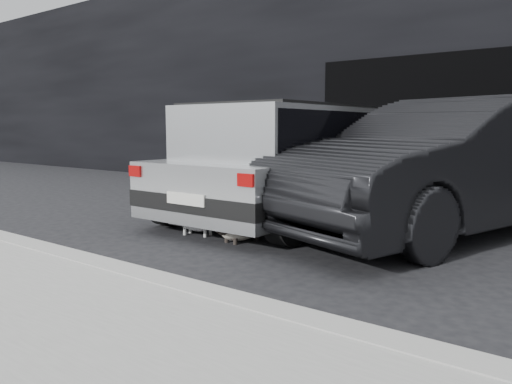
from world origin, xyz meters
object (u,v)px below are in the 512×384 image
Objects in this scene: second_car at (449,166)px; cat_siamese at (238,230)px; cat_white at (200,222)px; silver_hatchback at (289,157)px.

second_car reaches higher than cat_siamese.
cat_white reaches higher than cat_siamese.
silver_hatchback is at bearing -69.36° from cat_siamese.
silver_hatchback is 6.15× the size of cat_white.
second_car reaches higher than silver_hatchback.
cat_white is (-2.31, -1.97, -0.67)m from second_car.
cat_white is at bearing 9.02° from cat_siamese.
cat_siamese is 1.21× the size of cat_white.
silver_hatchback is 2.14m from second_car.
silver_hatchback is 1.82m from cat_siamese.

